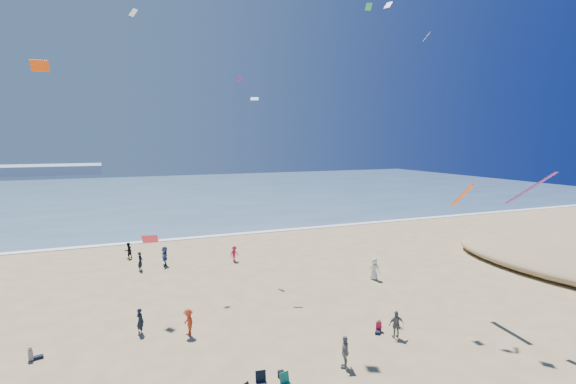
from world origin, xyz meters
name	(u,v)px	position (x,y,z in m)	size (l,w,h in m)	color
ocean	(129,195)	(0.00, 95.00, 0.03)	(220.00, 100.00, 0.06)	#476B84
surf_line	(155,241)	(0.00, 45.00, 0.04)	(220.00, 1.20, 0.08)	white
standing_flyers	(207,299)	(0.86, 20.45, 0.89)	(34.18, 37.20, 1.93)	silver
black_backpack	(281,374)	(2.35, 9.78, 0.19)	(0.30, 0.22, 0.38)	black
navy_bag	(379,324)	(10.77, 13.24, 0.17)	(0.28, 0.18, 0.34)	black
kites_aloft	(369,93)	(9.78, 13.50, 15.26)	(39.03, 39.54, 27.95)	#DA66BA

